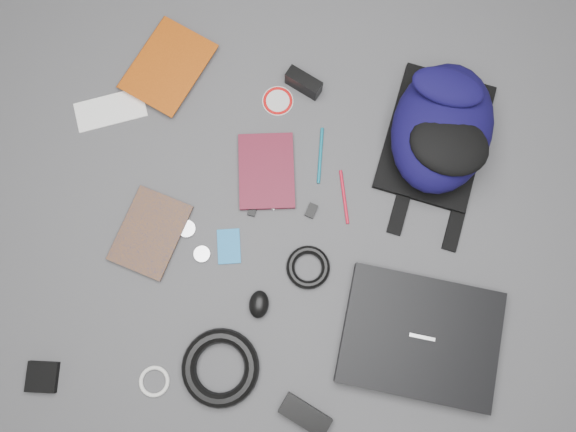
# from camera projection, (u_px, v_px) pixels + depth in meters

# --- Properties ---
(ground) EXTENTS (4.00, 4.00, 0.00)m
(ground) POSITION_uv_depth(u_px,v_px,m) (288.00, 217.00, 1.53)
(ground) COLOR #4F4F51
(ground) RESTS_ON ground
(backpack) EXTENTS (0.34, 0.45, 0.17)m
(backpack) POSITION_uv_depth(u_px,v_px,m) (442.00, 128.00, 1.49)
(backpack) COLOR black
(backpack) RESTS_ON ground
(laptop) EXTENTS (0.42, 0.33, 0.04)m
(laptop) POSITION_uv_depth(u_px,v_px,m) (420.00, 337.00, 1.45)
(laptop) COLOR black
(laptop) RESTS_ON ground
(textbook_red) EXTENTS (0.27, 0.30, 0.03)m
(textbook_red) POSITION_uv_depth(u_px,v_px,m) (140.00, 52.00, 1.61)
(textbook_red) COLOR #933808
(textbook_red) RESTS_ON ground
(comic_book) EXTENTS (0.21, 0.25, 0.02)m
(comic_book) POSITION_uv_depth(u_px,v_px,m) (124.00, 222.00, 1.52)
(comic_book) COLOR #A15A0B
(comic_book) RESTS_ON ground
(envelope) EXTENTS (0.22, 0.16, 0.00)m
(envelope) POSITION_uv_depth(u_px,v_px,m) (111.00, 110.00, 1.59)
(envelope) COLOR white
(envelope) RESTS_ON ground
(dvd_case) EXTENTS (0.19, 0.24, 0.02)m
(dvd_case) POSITION_uv_depth(u_px,v_px,m) (266.00, 171.00, 1.55)
(dvd_case) COLOR #490E1B
(dvd_case) RESTS_ON ground
(compact_camera) EXTENTS (0.11, 0.08, 0.06)m
(compact_camera) POSITION_uv_depth(u_px,v_px,m) (304.00, 83.00, 1.57)
(compact_camera) COLOR black
(compact_camera) RESTS_ON ground
(sticker_disc) EXTENTS (0.11, 0.11, 0.00)m
(sticker_disc) POSITION_uv_depth(u_px,v_px,m) (278.00, 101.00, 1.59)
(sticker_disc) COLOR silver
(sticker_disc) RESTS_ON ground
(pen_teal) EXTENTS (0.02, 0.16, 0.01)m
(pen_teal) POSITION_uv_depth(u_px,v_px,m) (320.00, 155.00, 1.56)
(pen_teal) COLOR #0D6076
(pen_teal) RESTS_ON ground
(pen_red) EXTENTS (0.05, 0.15, 0.01)m
(pen_red) POSITION_uv_depth(u_px,v_px,m) (344.00, 197.00, 1.54)
(pen_red) COLOR red
(pen_red) RESTS_ON ground
(id_badge) EXTENTS (0.08, 0.10, 0.00)m
(id_badge) POSITION_uv_depth(u_px,v_px,m) (229.00, 246.00, 1.51)
(id_badge) COLOR #176BAC
(id_badge) RESTS_ON ground
(usb_black) EXTENTS (0.03, 0.06, 0.01)m
(usb_black) POSITION_uv_depth(u_px,v_px,m) (254.00, 206.00, 1.53)
(usb_black) COLOR black
(usb_black) RESTS_ON ground
(usb_silver) EXTENTS (0.03, 0.05, 0.01)m
(usb_silver) POSITION_uv_depth(u_px,v_px,m) (274.00, 202.00, 1.54)
(usb_silver) COLOR #A7A8AA
(usb_silver) RESTS_ON ground
(key_fob) EXTENTS (0.03, 0.04, 0.01)m
(key_fob) POSITION_uv_depth(u_px,v_px,m) (311.00, 211.00, 1.53)
(key_fob) COLOR black
(key_fob) RESTS_ON ground
(mouse) EXTENTS (0.06, 0.08, 0.04)m
(mouse) POSITION_uv_depth(u_px,v_px,m) (259.00, 304.00, 1.47)
(mouse) COLOR black
(mouse) RESTS_ON ground
(headphone_left) EXTENTS (0.06, 0.06, 0.01)m
(headphone_left) POSITION_uv_depth(u_px,v_px,m) (187.00, 229.00, 1.52)
(headphone_left) COLOR silver
(headphone_left) RESTS_ON ground
(headphone_right) EXTENTS (0.06, 0.06, 0.01)m
(headphone_right) POSITION_uv_depth(u_px,v_px,m) (202.00, 254.00, 1.51)
(headphone_right) COLOR silver
(headphone_right) RESTS_ON ground
(cable_coil) EXTENTS (0.12, 0.12, 0.02)m
(cable_coil) POSITION_uv_depth(u_px,v_px,m) (308.00, 267.00, 1.49)
(cable_coil) COLOR black
(cable_coil) RESTS_ON ground
(power_brick) EXTENTS (0.14, 0.10, 0.03)m
(power_brick) POSITION_uv_depth(u_px,v_px,m) (305.00, 415.00, 1.42)
(power_brick) COLOR black
(power_brick) RESTS_ON ground
(power_cord_coil) EXTENTS (0.25, 0.25, 0.04)m
(power_cord_coil) POSITION_uv_depth(u_px,v_px,m) (220.00, 368.00, 1.44)
(power_cord_coil) COLOR black
(power_cord_coil) RESTS_ON ground
(pouch) EXTENTS (0.08, 0.08, 0.02)m
(pouch) POSITION_uv_depth(u_px,v_px,m) (42.00, 377.00, 1.44)
(pouch) COLOR black
(pouch) RESTS_ON ground
(white_cable_coil) EXTENTS (0.10, 0.10, 0.01)m
(white_cable_coil) POSITION_uv_depth(u_px,v_px,m) (154.00, 381.00, 1.45)
(white_cable_coil) COLOR white
(white_cable_coil) RESTS_ON ground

